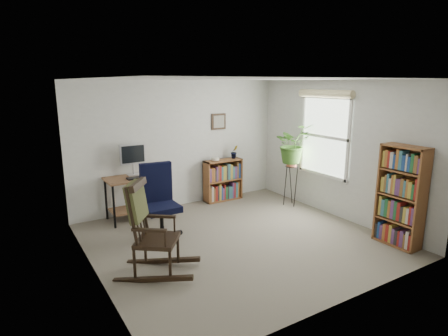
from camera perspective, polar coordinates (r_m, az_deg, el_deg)
floor at (r=5.85m, az=2.09°, el=-10.84°), size 4.20×4.00×0.00m
ceiling at (r=5.35m, az=2.31°, el=13.39°), size 4.20×4.00×0.00m
wall_back at (r=7.19m, az=-6.71°, el=3.60°), size 4.20×0.00×2.40m
wall_front at (r=4.03m, az=18.28°, el=-4.44°), size 4.20×0.00×2.40m
wall_left at (r=4.68m, az=-19.74°, el=-2.17°), size 0.00×4.00×2.40m
wall_right at (r=6.85m, az=16.97°, el=2.65°), size 0.00×4.00×2.40m
window at (r=6.99m, az=15.03°, el=4.63°), size 0.12×1.20×1.50m
desk at (r=6.76m, az=-13.03°, el=-4.43°), size 1.05×0.58×0.76m
monitor at (r=6.72m, az=-13.70°, el=1.26°), size 0.46×0.16×0.56m
keyboard at (r=6.54m, az=-12.86°, el=-1.43°), size 0.40×0.15×0.02m
office_chair at (r=5.77m, az=-9.59°, el=-5.12°), size 0.70×0.70×1.17m
rocking_chair at (r=4.74m, az=-10.23°, el=-8.94°), size 1.21×1.14×1.21m
low_bookshelf at (r=7.59m, az=-0.17°, el=-1.84°), size 0.80×0.27×0.84m
tall_bookshelf at (r=6.01m, az=25.35°, el=-3.92°), size 0.28×0.65×1.49m
plant_stand at (r=7.38m, az=10.13°, el=-2.19°), size 0.31×0.31×0.91m
spider_plant at (r=7.18m, az=10.48°, el=6.48°), size 1.69×1.88×1.47m
potted_plant_small at (r=7.64m, az=1.58°, el=1.90°), size 0.13×0.24×0.11m
framed_picture at (r=7.51m, az=-0.78°, el=7.08°), size 0.32×0.04×0.32m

